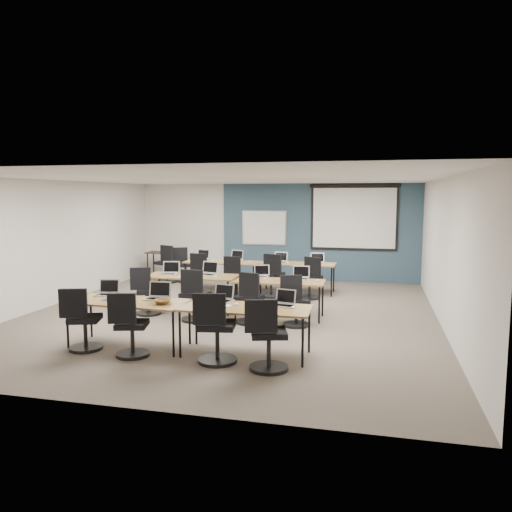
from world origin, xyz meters
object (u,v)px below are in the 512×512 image
(laptop_1, at_px, (158,295))
(laptop_5, at_px, (209,272))
(task_chair_3, at_px, (267,341))
(laptop_6, at_px, (261,274))
(task_chair_4, at_px, (146,295))
(task_chair_11, at_px, (310,281))
(task_chair_10, at_px, (271,279))
(training_table_front_right, at_px, (246,310))
(spare_chair_a, at_px, (184,268))
(laptop_0, at_px, (107,291))
(training_table_mid_right, at_px, (280,283))
(utility_table, at_px, (163,255))
(task_chair_8, at_px, (200,277))
(laptop_3, at_px, (285,302))
(task_chair_2, at_px, (215,334))
(task_chair_6, at_px, (249,302))
(task_chair_5, at_px, (194,300))
(laptop_2, at_px, (223,297))
(laptop_4, at_px, (170,271))
(task_chair_9, at_px, (235,280))
(spare_chair_b, at_px, (167,267))
(laptop_8, at_px, (202,257))
(task_chair_1, at_px, (130,330))
(training_table_front_left, at_px, (129,304))
(task_chair_7, at_px, (295,305))
(laptop_7, at_px, (301,276))
(laptop_9, at_px, (236,258))
(training_table_mid_left, at_px, (192,277))
(laptop_11, at_px, (317,261))
(whiteboard, at_px, (264,228))
(task_chair_0, at_px, (82,325))
(laptop_10, at_px, (280,260))

(laptop_1, relative_size, laptop_5, 1.00)
(task_chair_3, height_order, laptop_6, task_chair_3)
(task_chair_4, height_order, task_chair_11, task_chair_11)
(laptop_6, xyz_separation_m, task_chair_10, (-0.10, 1.53, -0.36))
(training_table_front_right, xyz_separation_m, task_chair_10, (-0.50, 4.27, -0.26))
(task_chair_4, relative_size, spare_chair_a, 1.00)
(laptop_0, bearing_deg, training_table_front_right, -20.26)
(training_table_mid_right, distance_m, utility_table, 5.67)
(task_chair_8, bearing_deg, task_chair_10, 8.66)
(training_table_mid_right, relative_size, laptop_3, 5.50)
(task_chair_2, bearing_deg, training_table_mid_right, 72.82)
(task_chair_6, bearing_deg, laptop_6, 106.11)
(task_chair_6, bearing_deg, task_chair_4, -168.75)
(task_chair_5, bearing_deg, training_table_mid_right, 29.45)
(laptop_2, relative_size, laptop_4, 0.95)
(task_chair_9, xyz_separation_m, spare_chair_b, (-2.32, 1.39, 0.03))
(training_table_mid_right, distance_m, laptop_6, 0.58)
(task_chair_10, bearing_deg, task_chair_11, 19.07)
(training_table_mid_right, bearing_deg, utility_table, 135.83)
(task_chair_10, bearing_deg, laptop_8, 178.37)
(laptop_1, height_order, task_chair_5, task_chair_5)
(laptop_2, distance_m, task_chair_9, 3.92)
(task_chair_1, distance_m, task_chair_5, 2.21)
(training_table_front_left, bearing_deg, task_chair_7, 40.17)
(task_chair_3, relative_size, task_chair_5, 1.00)
(laptop_7, xyz_separation_m, laptop_9, (-2.00, 2.40, 0.00))
(laptop_4, height_order, laptop_9, laptop_4)
(training_table_mid_left, xyz_separation_m, training_table_mid_right, (1.88, -0.19, -0.00))
(task_chair_3, bearing_deg, laptop_11, 73.42)
(laptop_3, bearing_deg, utility_table, 140.68)
(task_chair_10, bearing_deg, task_chair_3, -59.78)
(laptop_6, relative_size, laptop_7, 0.94)
(laptop_1, distance_m, task_chair_8, 4.10)
(training_table_mid_right, bearing_deg, training_table_mid_left, 172.97)
(laptop_5, relative_size, task_chair_6, 0.37)
(task_chair_2, bearing_deg, task_chair_6, 82.42)
(task_chair_5, distance_m, task_chair_10, 2.73)
(task_chair_8, distance_m, spare_chair_a, 1.74)
(whiteboard, distance_m, laptop_11, 2.56)
(task_chair_0, height_order, task_chair_2, task_chair_2)
(training_table_front_left, height_order, task_chair_3, task_chair_3)
(task_chair_11, relative_size, spare_chair_a, 1.02)
(laptop_2, xyz_separation_m, laptop_5, (-1.05, 2.40, 0.00))
(task_chair_10, bearing_deg, laptop_7, -40.78)
(laptop_9, distance_m, task_chair_11, 2.19)
(task_chair_2, relative_size, laptop_9, 3.05)
(laptop_5, height_order, laptop_8, laptop_5)
(task_chair_4, height_order, laptop_10, laptop_10)
(laptop_0, height_order, laptop_6, laptop_0)
(laptop_11, bearing_deg, task_chair_6, -111.94)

